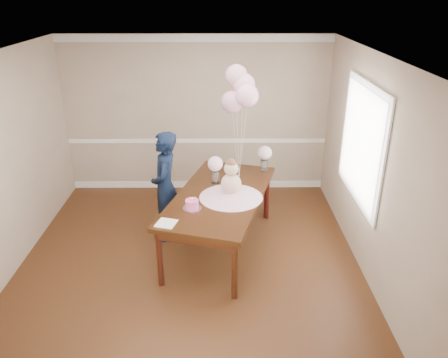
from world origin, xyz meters
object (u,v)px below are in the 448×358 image
(dining_table_top, at_px, (220,196))
(woman, at_px, (165,187))
(birthday_cake, at_px, (192,204))
(dining_chair_seat, at_px, (184,199))

(dining_table_top, distance_m, woman, 0.83)
(birthday_cake, bearing_deg, woman, 120.67)
(birthday_cake, relative_size, woman, 0.10)
(birthday_cake, height_order, woman, woman)
(woman, bearing_deg, birthday_cake, 29.91)
(dining_table_top, relative_size, birthday_cake, 13.33)
(dining_chair_seat, height_order, woman, woman)
(dining_table_top, relative_size, dining_chair_seat, 4.63)
(dining_table_top, height_order, woman, woman)
(dining_chair_seat, bearing_deg, woman, -144.31)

